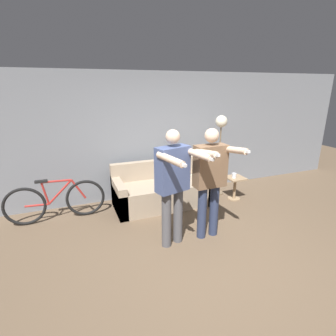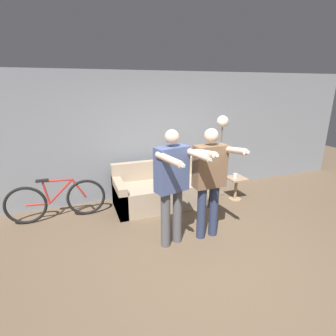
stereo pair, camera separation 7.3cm
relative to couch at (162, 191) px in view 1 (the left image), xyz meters
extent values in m
plane|color=brown|center=(0.01, -1.91, -0.29)|extent=(16.00, 16.00, 0.00)
cube|color=gray|center=(0.01, 0.60, 1.01)|extent=(10.00, 0.05, 2.60)
cube|color=tan|center=(0.00, -0.04, -0.05)|extent=(1.92, 0.86, 0.47)
cube|color=tan|center=(0.00, 0.32, 0.37)|extent=(1.92, 0.14, 0.38)
cube|color=tan|center=(-0.88, -0.04, 0.02)|extent=(0.16, 0.86, 0.61)
cube|color=tan|center=(0.88, -0.04, 0.02)|extent=(0.16, 0.86, 0.61)
cylinder|color=#56565B|center=(-0.44, -1.39, 0.15)|extent=(0.14, 0.14, 0.87)
cylinder|color=#56565B|center=(-0.23, -1.34, 0.15)|extent=(0.14, 0.14, 0.87)
cube|color=#475684|center=(-0.34, -1.36, 0.90)|extent=(0.52, 0.34, 0.65)
sphere|color=beige|center=(-0.34, -1.36, 1.36)|extent=(0.20, 0.20, 0.20)
cylinder|color=beige|center=(-0.50, -1.66, 1.14)|extent=(0.22, 0.51, 0.11)
cube|color=white|center=(-0.43, -1.90, 1.13)|extent=(0.07, 0.13, 0.04)
cylinder|color=beige|center=(-0.06, -1.55, 1.14)|extent=(0.22, 0.51, 0.11)
cube|color=white|center=(0.01, -1.79, 1.13)|extent=(0.07, 0.13, 0.04)
cylinder|color=#2D3856|center=(0.16, -1.37, 0.14)|extent=(0.14, 0.14, 0.85)
cylinder|color=#2D3856|center=(0.38, -1.36, 0.14)|extent=(0.14, 0.14, 0.85)
cube|color=brown|center=(0.27, -1.36, 0.88)|extent=(0.49, 0.23, 0.64)
sphere|color=beige|center=(0.27, -1.36, 1.34)|extent=(0.21, 0.21, 0.21)
cylinder|color=beige|center=(0.04, -1.62, 1.16)|extent=(0.10, 0.51, 0.16)
cube|color=white|center=(0.05, -1.86, 1.20)|extent=(0.04, 0.12, 0.05)
cylinder|color=beige|center=(0.50, -1.61, 1.16)|extent=(0.10, 0.51, 0.16)
cube|color=white|center=(0.51, -1.85, 1.20)|extent=(0.04, 0.12, 0.05)
ellipsoid|color=#3D3833|center=(0.42, 0.32, 0.64)|extent=(0.39, 0.11, 0.15)
sphere|color=#3D3833|center=(0.59, 0.32, 0.68)|extent=(0.10, 0.10, 0.10)
ellipsoid|color=#3D3833|center=(0.22, 0.34, 0.59)|extent=(0.22, 0.04, 0.04)
cone|color=#3D3833|center=(0.57, 0.31, 0.72)|extent=(0.03, 0.03, 0.03)
cone|color=#3D3833|center=(0.57, 0.34, 0.72)|extent=(0.03, 0.03, 0.03)
cylinder|color=#756047|center=(1.35, 0.09, -0.28)|extent=(0.26, 0.26, 0.02)
cylinder|color=#756047|center=(1.35, 0.09, 0.48)|extent=(0.03, 0.03, 1.53)
sphere|color=white|center=(1.35, 0.09, 1.32)|extent=(0.25, 0.25, 0.25)
cylinder|color=#A38460|center=(1.52, -0.31, -0.28)|extent=(0.26, 0.26, 0.02)
cylinder|color=#A38460|center=(1.52, -0.31, -0.06)|extent=(0.06, 0.06, 0.46)
cube|color=#A38460|center=(1.52, -0.31, 0.18)|extent=(0.37, 0.37, 0.03)
cylinder|color=silver|center=(1.47, -0.33, 0.25)|extent=(0.09, 0.09, 0.10)
torus|color=black|center=(-1.48, 0.07, 0.06)|extent=(0.69, 0.05, 0.69)
torus|color=black|center=(-2.48, 0.07, 0.06)|extent=(0.69, 0.05, 0.69)
cylinder|color=#B72D28|center=(-1.89, 0.07, 0.24)|extent=(0.44, 0.04, 0.42)
cylinder|color=#B72D28|center=(-2.13, 0.07, 0.25)|extent=(0.10, 0.04, 0.42)
cylinder|color=#B72D28|center=(-1.92, 0.07, 0.44)|extent=(0.48, 0.04, 0.05)
cylinder|color=#B72D28|center=(-2.29, 0.07, 0.05)|extent=(0.38, 0.04, 0.05)
cylinder|color=#B72D28|center=(-1.58, 0.07, 0.25)|extent=(0.24, 0.04, 0.40)
cube|color=black|center=(-2.17, 0.07, 0.47)|extent=(0.20, 0.07, 0.04)
camera|label=1|loc=(-1.67, -4.60, 2.02)|focal=28.00mm
camera|label=2|loc=(-1.60, -4.63, 2.02)|focal=28.00mm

